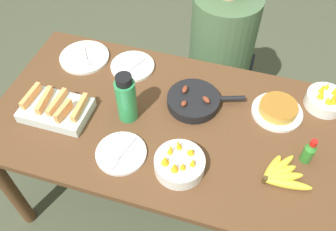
# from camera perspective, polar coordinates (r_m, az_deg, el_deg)

# --- Properties ---
(ground_plane) EXTENTS (14.00, 14.00, 0.00)m
(ground_plane) POSITION_cam_1_polar(r_m,az_deg,el_deg) (2.30, 0.00, -12.79)
(ground_plane) COLOR #474C38
(dining_table) EXTENTS (1.63, 0.87, 0.77)m
(dining_table) POSITION_cam_1_polar(r_m,az_deg,el_deg) (1.72, 0.00, -2.83)
(dining_table) COLOR brown
(dining_table) RESTS_ON ground_plane
(banana_bunch) EXTENTS (0.21, 0.18, 0.04)m
(banana_bunch) POSITION_cam_1_polar(r_m,az_deg,el_deg) (1.53, 17.60, -9.06)
(banana_bunch) COLOR yellow
(banana_bunch) RESTS_ON dining_table
(melon_tray) EXTENTS (0.31, 0.20, 0.10)m
(melon_tray) POSITION_cam_1_polar(r_m,az_deg,el_deg) (1.72, -17.52, 1.02)
(melon_tray) COLOR silver
(melon_tray) RESTS_ON dining_table
(skillet) EXTENTS (0.36, 0.25, 0.08)m
(skillet) POSITION_cam_1_polar(r_m,az_deg,el_deg) (1.68, 4.20, 2.37)
(skillet) COLOR black
(skillet) RESTS_ON dining_table
(frittata_plate_center) EXTENTS (0.24, 0.24, 0.06)m
(frittata_plate_center) POSITION_cam_1_polar(r_m,az_deg,el_deg) (1.72, 17.19, 0.93)
(frittata_plate_center) COLOR white
(frittata_plate_center) RESTS_ON dining_table
(empty_plate_near_front) EXTENTS (0.26, 0.26, 0.02)m
(empty_plate_near_front) POSITION_cam_1_polar(r_m,az_deg,el_deg) (1.98, -13.25, 9.09)
(empty_plate_near_front) COLOR white
(empty_plate_near_front) RESTS_ON dining_table
(empty_plate_far_left) EXTENTS (0.22, 0.22, 0.02)m
(empty_plate_far_left) POSITION_cam_1_polar(r_m,az_deg,el_deg) (1.54, -7.53, -6.01)
(empty_plate_far_left) COLOR white
(empty_plate_far_left) RESTS_ON dining_table
(empty_plate_far_right) EXTENTS (0.23, 0.23, 0.02)m
(empty_plate_far_right) POSITION_cam_1_polar(r_m,az_deg,el_deg) (1.88, -5.71, 7.87)
(empty_plate_far_right) COLOR white
(empty_plate_far_right) RESTS_ON dining_table
(fruit_bowl_mango) EXTENTS (0.21, 0.21, 0.12)m
(fruit_bowl_mango) POSITION_cam_1_polar(r_m,az_deg,el_deg) (1.46, 1.83, -7.70)
(fruit_bowl_mango) COLOR white
(fruit_bowl_mango) RESTS_ON dining_table
(fruit_bowl_citrus) EXTENTS (0.19, 0.19, 0.12)m
(fruit_bowl_citrus) POSITION_cam_1_polar(r_m,az_deg,el_deg) (1.83, 23.99, 2.34)
(fruit_bowl_citrus) COLOR white
(fruit_bowl_citrus) RESTS_ON dining_table
(water_bottle) EXTENTS (0.09, 0.09, 0.25)m
(water_bottle) POSITION_cam_1_polar(r_m,az_deg,el_deg) (1.57, -6.72, 2.72)
(water_bottle) COLOR #2D9351
(water_bottle) RESTS_ON dining_table
(hot_sauce_bottle) EXTENTS (0.05, 0.05, 0.13)m
(hot_sauce_bottle) POSITION_cam_1_polar(r_m,az_deg,el_deg) (1.58, 21.66, -5.43)
(hot_sauce_bottle) COLOR #337F2D
(hot_sauce_bottle) RESTS_ON dining_table
(person_figure) EXTENTS (0.42, 0.42, 1.25)m
(person_figure) POSITION_cam_1_polar(r_m,az_deg,el_deg) (2.29, 8.10, 7.72)
(person_figure) COLOR black
(person_figure) RESTS_ON ground_plane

